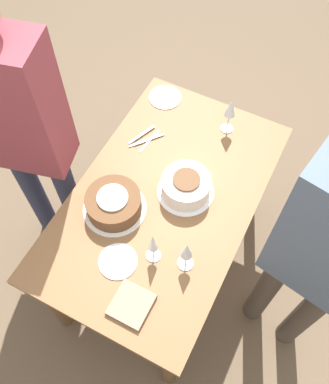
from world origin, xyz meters
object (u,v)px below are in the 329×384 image
(cake_center_white, at_px, (186,186))
(wine_glass_extra, at_px, (231,109))
(wine_glass_near, at_px, (187,251))
(person_cutting, at_px, (21,127))
(person_watching, at_px, (326,254))
(wine_glass_far, at_px, (153,244))
(cake_front_chocolate, at_px, (114,204))

(cake_center_white, relative_size, wine_glass_extra, 1.24)
(wine_glass_near, xyz_separation_m, wine_glass_extra, (-0.77, -0.13, 0.02))
(person_cutting, bearing_deg, person_watching, -12.53)
(cake_center_white, relative_size, person_cutting, 0.16)
(wine_glass_far, bearing_deg, person_cutting, -103.40)
(cake_front_chocolate, bearing_deg, wine_glass_extra, 157.55)
(wine_glass_far, relative_size, wine_glass_extra, 0.94)
(cake_front_chocolate, height_order, person_watching, person_watching)
(cake_center_white, height_order, person_watching, person_watching)
(wine_glass_extra, distance_m, person_watching, 0.86)
(wine_glass_far, bearing_deg, cake_front_chocolate, -114.56)
(cake_front_chocolate, relative_size, wine_glass_far, 1.45)
(wine_glass_far, relative_size, person_watching, 0.12)
(cake_front_chocolate, height_order, wine_glass_far, wine_glass_far)
(wine_glass_extra, relative_size, person_watching, 0.13)
(wine_glass_far, distance_m, wine_glass_extra, 0.80)
(cake_front_chocolate, height_order, person_cutting, person_cutting)
(person_watching, bearing_deg, cake_center_white, -2.03)
(wine_glass_extra, bearing_deg, person_cutting, -50.93)
(cake_front_chocolate, xyz_separation_m, wine_glass_extra, (-0.68, 0.28, 0.10))
(cake_front_chocolate, distance_m, wine_glass_extra, 0.74)
(cake_front_chocolate, xyz_separation_m, person_cutting, (-0.06, -0.48, 0.22))
(person_cutting, height_order, person_watching, person_cutting)
(cake_front_chocolate, relative_size, wine_glass_near, 1.50)
(wine_glass_near, distance_m, wine_glass_far, 0.14)
(wine_glass_far, xyz_separation_m, person_cutting, (-0.18, -0.75, 0.14))
(cake_front_chocolate, bearing_deg, wine_glass_near, 77.29)
(wine_glass_far, xyz_separation_m, person_watching, (-0.21, 0.63, 0.13))
(cake_front_chocolate, relative_size, person_cutting, 0.17)
(cake_center_white, xyz_separation_m, person_cutting, (0.18, -0.74, 0.22))
(cake_center_white, relative_size, cake_front_chocolate, 0.92)
(cake_front_chocolate, bearing_deg, person_watching, 95.64)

